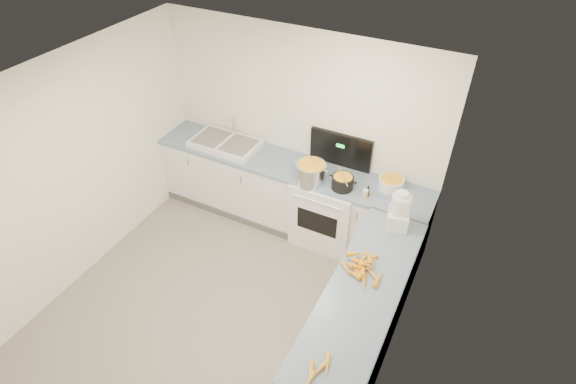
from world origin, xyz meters
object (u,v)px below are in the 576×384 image
at_px(stove, 328,208).
at_px(extract_bottle, 368,192).
at_px(mixing_bowl, 391,183).
at_px(black_pot, 342,183).
at_px(spice_jar, 365,194).
at_px(steel_pot, 311,173).
at_px(food_processor, 399,211).
at_px(sink, 225,143).

xyz_separation_m(stove, extract_bottle, (0.49, -0.11, 0.51)).
bearing_deg(mixing_bowl, stove, -169.66).
xyz_separation_m(black_pot, extract_bottle, (0.30, 0.01, -0.02)).
relative_size(mixing_bowl, spice_jar, 3.29).
relative_size(steel_pot, black_pot, 1.39).
height_order(mixing_bowl, spice_jar, mixing_bowl).
height_order(mixing_bowl, food_processor, food_processor).
bearing_deg(food_processor, sink, 169.15).
relative_size(stove, black_pot, 5.57).
distance_m(extract_bottle, food_processor, 0.55).
xyz_separation_m(steel_pot, food_processor, (1.09, -0.28, 0.08)).
bearing_deg(mixing_bowl, sink, -177.09).
bearing_deg(extract_bottle, mixing_bowl, 51.76).
height_order(stove, spice_jar, stove).
bearing_deg(sink, spice_jar, -5.29).
xyz_separation_m(sink, steel_pot, (1.28, -0.18, 0.07)).
relative_size(black_pot, food_processor, 0.58).
distance_m(sink, spice_jar, 1.94).
height_order(steel_pot, spice_jar, steel_pot).
distance_m(sink, food_processor, 2.41).
bearing_deg(sink, extract_bottle, -3.78).
bearing_deg(stove, food_processor, -25.56).
xyz_separation_m(black_pot, food_processor, (0.72, -0.32, 0.11)).
distance_m(spice_jar, food_processor, 0.53).
bearing_deg(food_processor, extract_bottle, 142.48).
bearing_deg(black_pot, extract_bottle, 1.52).
bearing_deg(steel_pot, sink, 172.16).
distance_m(steel_pot, extract_bottle, 0.67).
xyz_separation_m(stove, steel_pot, (-0.17, -0.16, 0.57)).
xyz_separation_m(sink, black_pot, (1.65, -0.14, 0.03)).
bearing_deg(sink, mixing_bowl, 2.91).
bearing_deg(mixing_bowl, steel_pot, -161.61).
distance_m(mixing_bowl, extract_bottle, 0.30).
relative_size(spice_jar, food_processor, 0.20).
xyz_separation_m(stove, black_pot, (0.20, -0.12, 0.53)).
height_order(sink, food_processor, food_processor).
bearing_deg(sink, steel_pot, -7.84).
xyz_separation_m(steel_pot, spice_jar, (0.66, -0.00, -0.06)).
distance_m(sink, black_pot, 1.65).
distance_m(stove, spice_jar, 0.72).
bearing_deg(mixing_bowl, food_processor, -67.13).
height_order(steel_pot, mixing_bowl, steel_pot).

